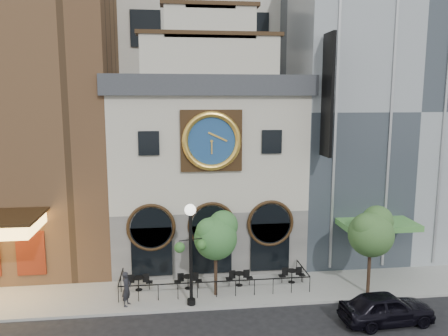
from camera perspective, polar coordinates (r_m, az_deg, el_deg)
name	(u,v)px	position (r m, az deg, el deg)	size (l,w,h in m)	color
ground	(219,310)	(24.11, -0.65, -18.05)	(120.00, 120.00, 0.00)	black
sidewalk	(214,288)	(26.32, -1.28, -15.43)	(44.00, 5.00, 0.15)	gray
clock_building	(206,163)	(29.56, -2.36, 0.71)	(12.60, 8.78, 18.65)	#605E5B
theater_building	(9,74)	(33.08, -26.28, 10.96)	(14.00, 15.60, 25.00)	brown
retail_building	(376,110)	(34.88, 19.26, 7.19)	(14.00, 14.40, 20.00)	gray
cafe_railing	(214,280)	(26.10, -1.28, -14.38)	(10.60, 2.60, 0.90)	black
bistro_0	(139,282)	(26.18, -11.09, -14.45)	(1.58, 0.68, 0.90)	black
bistro_1	(188,281)	(25.99, -4.72, -14.48)	(1.58, 0.68, 0.90)	black
bistro_2	(239,278)	(26.31, 2.01, -14.15)	(1.58, 0.68, 0.90)	black
bistro_3	(292,275)	(26.98, 8.85, -13.65)	(1.58, 0.68, 0.90)	black
car_right	(387,308)	(23.94, 20.47, -16.75)	(1.87, 4.64, 1.58)	black
pedestrian	(127,289)	(24.38, -12.61, -15.12)	(0.68, 0.45, 1.87)	black
lamppost	(191,243)	(23.08, -4.38, -9.78)	(1.72, 0.86, 5.49)	black
tree_left	(216,234)	(24.14, -1.01, -8.68)	(2.46, 2.37, 4.74)	#382619
tree_right	(372,231)	(25.58, 18.72, -7.75)	(2.58, 2.49, 4.97)	#382619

